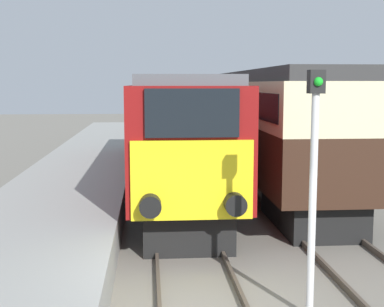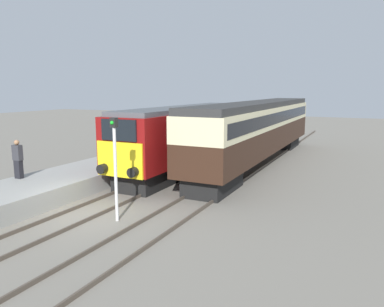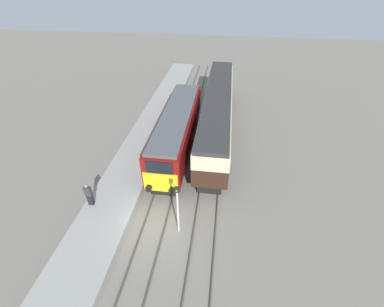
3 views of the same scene
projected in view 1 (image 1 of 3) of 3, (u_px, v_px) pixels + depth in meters
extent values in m
cube|color=gray|center=(68.00, 195.00, 16.05)|extent=(3.50, 50.00, 0.84)
cube|color=#4C4238|center=(156.00, 232.00, 13.34)|extent=(0.07, 60.00, 0.14)
cube|color=#4C4238|center=(213.00, 231.00, 13.45)|extent=(0.07, 60.00, 0.14)
cube|color=#4C4238|center=(289.00, 229.00, 13.61)|extent=(0.07, 60.00, 0.14)
cube|color=#4C4238|center=(344.00, 228.00, 13.73)|extent=(0.07, 60.00, 0.14)
cube|color=black|center=(184.00, 214.00, 13.47)|extent=(2.03, 4.00, 1.00)
cube|color=black|center=(170.00, 164.00, 21.78)|extent=(2.03, 4.00, 1.00)
cube|color=maroon|center=(175.00, 127.00, 17.38)|extent=(2.70, 13.41, 2.71)
cube|color=yellow|center=(192.00, 180.00, 10.79)|extent=(2.48, 0.10, 1.62)
cube|color=black|center=(192.00, 113.00, 10.61)|extent=(1.89, 0.10, 0.97)
cube|color=#4C5156|center=(175.00, 81.00, 17.19)|extent=(2.38, 12.87, 0.24)
cylinder|color=black|center=(150.00, 206.00, 10.57)|extent=(0.44, 0.35, 0.44)
cylinder|color=black|center=(235.00, 204.00, 10.71)|extent=(0.44, 0.35, 0.44)
cube|color=black|center=(311.00, 208.00, 14.17)|extent=(1.89, 3.60, 0.95)
cube|color=black|center=(225.00, 143.00, 29.86)|extent=(1.89, 3.60, 0.95)
cube|color=#331E14|center=(253.00, 133.00, 21.85)|extent=(2.70, 20.28, 1.60)
cube|color=beige|center=(254.00, 98.00, 21.67)|extent=(2.71, 20.28, 1.26)
cube|color=black|center=(254.00, 98.00, 21.67)|extent=(2.75, 19.47, 0.69)
cube|color=#2D2D2D|center=(254.00, 78.00, 21.56)|extent=(2.48, 20.28, 0.36)
cylinder|color=silver|center=(312.00, 208.00, 8.43)|extent=(0.12, 0.12, 3.60)
cube|color=black|center=(316.00, 82.00, 8.17)|extent=(0.24, 0.20, 0.36)
sphere|color=green|center=(318.00, 82.00, 8.06)|extent=(0.14, 0.14, 0.14)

